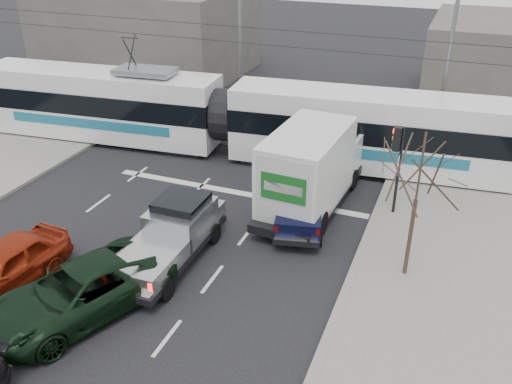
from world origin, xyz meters
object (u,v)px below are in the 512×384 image
(bare_tree, at_px, (420,174))
(navy_pickup, at_px, (302,199))
(traffic_signal, at_px, (397,152))
(tram, at_px, (225,116))
(green_car, at_px, (81,291))
(street_lamp_near, at_px, (446,49))
(box_truck, at_px, (312,169))
(street_lamp_far, at_px, (237,24))
(red_car, at_px, (3,267))
(silver_pickup, at_px, (173,233))

(bare_tree, height_order, navy_pickup, bare_tree)
(traffic_signal, bearing_deg, tram, 159.06)
(green_car, bearing_deg, street_lamp_near, 86.24)
(bare_tree, distance_m, navy_pickup, 5.65)
(tram, height_order, box_truck, tram)
(tram, height_order, navy_pickup, tram)
(street_lamp_far, relative_size, tram, 0.34)
(street_lamp_near, distance_m, navy_pickup, 10.88)
(street_lamp_near, bearing_deg, tram, -156.45)
(street_lamp_near, bearing_deg, box_truck, -116.13)
(red_car, bearing_deg, navy_pickup, 50.33)
(box_truck, bearing_deg, silver_pickup, -119.51)
(street_lamp_far, bearing_deg, red_car, -90.32)
(traffic_signal, distance_m, street_lamp_near, 7.91)
(box_truck, bearing_deg, red_car, -127.53)
(silver_pickup, bearing_deg, street_lamp_near, 60.68)
(tram, xyz_separation_m, green_car, (1.04, -12.75, -1.13))
(box_truck, xyz_separation_m, navy_pickup, (-0.04, -1.11, -0.80))
(silver_pickup, height_order, green_car, silver_pickup)
(bare_tree, distance_m, green_car, 10.77)
(bare_tree, height_order, street_lamp_far, street_lamp_far)
(traffic_signal, distance_m, red_car, 14.37)
(street_lamp_far, xyz_separation_m, box_truck, (7.52, -10.11, -3.37))
(navy_pickup, bearing_deg, street_lamp_near, 53.77)
(bare_tree, bearing_deg, street_lamp_far, 131.12)
(silver_pickup, xyz_separation_m, red_car, (-4.21, -3.49, -0.21))
(tram, distance_m, green_car, 12.84)
(traffic_signal, distance_m, street_lamp_far, 14.47)
(street_lamp_near, relative_size, green_car, 1.58)
(street_lamp_far, bearing_deg, navy_pickup, -56.28)
(street_lamp_far, bearing_deg, silver_pickup, -75.01)
(green_car, bearing_deg, red_car, -158.86)
(silver_pickup, distance_m, red_car, 5.47)
(green_car, bearing_deg, silver_pickup, 95.50)
(bare_tree, height_order, green_car, bare_tree)
(red_car, bearing_deg, bare_tree, 29.37)
(bare_tree, height_order, tram, tram)
(navy_pickup, bearing_deg, green_car, -133.00)
(tram, relative_size, box_truck, 3.70)
(bare_tree, relative_size, silver_pickup, 0.90)
(traffic_signal, bearing_deg, bare_tree, -74.24)
(bare_tree, relative_size, green_car, 0.88)
(navy_pickup, height_order, green_car, navy_pickup)
(box_truck, bearing_deg, green_car, -113.62)
(navy_pickup, bearing_deg, bare_tree, -40.66)
(street_lamp_far, relative_size, navy_pickup, 1.89)
(street_lamp_far, bearing_deg, bare_tree, -48.88)
(street_lamp_near, distance_m, box_truck, 9.64)
(bare_tree, distance_m, tram, 12.42)
(street_lamp_far, relative_size, box_truck, 1.25)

